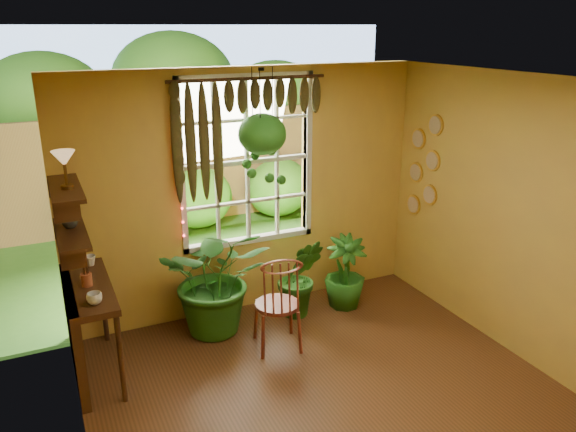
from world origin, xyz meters
The scene contains 23 objects.
floor centered at (0.00, 0.00, 0.00)m, with size 4.50×4.50×0.00m, color #522E17.
ceiling centered at (0.00, 0.00, 2.70)m, with size 4.50×4.50×0.00m, color silver.
wall_back centered at (0.00, 2.25, 1.35)m, with size 4.00×4.00×0.00m, color #BB9140.
wall_left centered at (-2.00, 0.00, 1.35)m, with size 4.50×4.50×0.00m, color #BB9140.
wall_right centered at (2.00, 0.00, 1.35)m, with size 4.50×4.50×0.00m, color #BB9140.
window centered at (0.00, 2.28, 1.70)m, with size 1.52×0.10×1.86m.
valance_vine centered at (-0.08, 2.16, 2.28)m, with size 1.70×0.12×1.10m.
string_lights centered at (-0.76, 2.19, 1.75)m, with size 0.03×0.03×1.54m, color #FF2633, non-canonical shape.
wall_plates centered at (1.98, 1.79, 1.55)m, with size 0.04×0.32×1.10m, color beige, non-canonical shape.
counter_ledge centered at (-1.91, 1.60, 0.55)m, with size 0.40×1.20×0.90m.
shelf_lower centered at (-1.88, 1.60, 1.40)m, with size 0.25×0.90×0.04m, color #3E2411.
shelf_upper centered at (-1.88, 1.60, 1.80)m, with size 0.25×0.90×0.04m, color #3E2411.
backyard centered at (0.24, 6.87, 1.28)m, with size 14.00×10.00×12.00m.
windsor_chair centered at (-0.09, 1.28, 0.34)m, with size 0.52×0.54×1.18m.
potted_plant_left centered at (-0.52, 1.86, 0.61)m, with size 1.10×0.95×1.22m, color #1F5416.
potted_plant_mid centered at (0.41, 1.80, 0.46)m, with size 0.50×0.41×0.92m, color #1F5416.
potted_plant_right centered at (0.97, 1.78, 0.42)m, with size 0.47×0.47×0.84m, color #1F5416.
hanging_basket centered at (0.08, 2.04, 1.98)m, with size 0.50×0.50×1.23m.
cup_a centered at (-1.78, 1.20, 0.95)m, with size 0.13×0.13×0.10m, color silver.
cup_b centered at (-1.72, 2.04, 0.95)m, with size 0.11×0.11×0.10m, color beige.
brush_jar centered at (-1.80, 1.58, 1.04)m, with size 0.10×0.10×0.35m.
shelf_vase centered at (-1.87, 1.71, 1.49)m, with size 0.13×0.13×0.14m, color #B2AD99.
tiffany_lamp centered at (-1.86, 1.53, 2.05)m, with size 0.19×0.19×0.32m.
Camera 1 is at (-2.08, -3.26, 3.09)m, focal length 35.00 mm.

